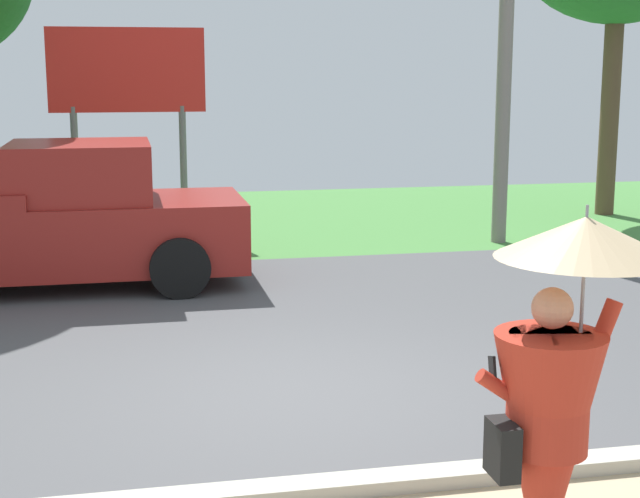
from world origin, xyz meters
name	(u,v)px	position (x,y,z in m)	size (l,w,h in m)	color
ground_plane	(259,315)	(0.00, 2.95, -0.05)	(40.00, 22.00, 0.20)	#4C4C4F
monk_pedestrian	(554,401)	(0.69, -3.37, 1.08)	(1.05, 0.95, 2.13)	#B22D1E
pickup_truck	(45,221)	(-2.54, 4.84, 0.87)	(5.20, 2.28, 1.88)	maroon
roadside_billboard	(127,85)	(-1.39, 8.59, 2.55)	(2.60, 0.12, 3.50)	slate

